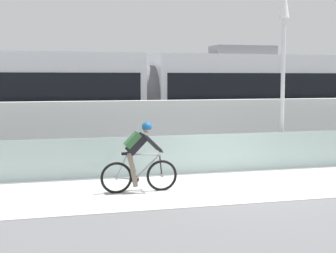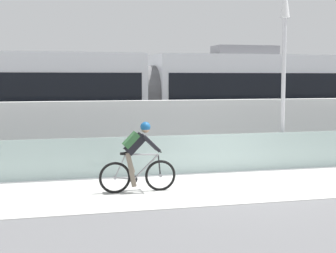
% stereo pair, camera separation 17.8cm
% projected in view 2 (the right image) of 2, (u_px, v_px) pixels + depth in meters
% --- Properties ---
extents(ground_plane, '(200.00, 200.00, 0.00)m').
position_uv_depth(ground_plane, '(235.00, 187.00, 11.77)').
color(ground_plane, slate).
extents(bike_path_deck, '(32.00, 3.20, 0.01)m').
position_uv_depth(bike_path_deck, '(235.00, 186.00, 11.77)').
color(bike_path_deck, beige).
rests_on(bike_path_deck, ground).
extents(glass_parapet, '(32.00, 0.05, 1.05)m').
position_uv_depth(glass_parapet, '(211.00, 153.00, 13.50)').
color(glass_parapet, '#ADC6C1').
rests_on(glass_parapet, ground).
extents(concrete_barrier_wall, '(32.00, 0.36, 1.92)m').
position_uv_depth(concrete_barrier_wall, '(192.00, 131.00, 15.20)').
color(concrete_barrier_wall, silver).
rests_on(concrete_barrier_wall, ground).
extents(tram_rail_near, '(32.00, 0.08, 0.01)m').
position_uv_depth(tram_rail_near, '(172.00, 150.00, 17.69)').
color(tram_rail_near, '#595654').
rests_on(tram_rail_near, ground).
extents(tram_rail_far, '(32.00, 0.08, 0.01)m').
position_uv_depth(tram_rail_far, '(163.00, 145.00, 19.08)').
color(tram_rail_far, '#595654').
rests_on(tram_rail_far, ground).
extents(tram, '(22.56, 2.54, 3.81)m').
position_uv_depth(tram, '(148.00, 97.00, 18.02)').
color(tram, silver).
rests_on(tram, ground).
extents(cyclist_on_bike, '(1.77, 0.58, 1.61)m').
position_uv_depth(cyclist_on_bike, '(137.00, 158.00, 11.12)').
color(cyclist_on_bike, black).
rests_on(cyclist_on_bike, ground).
extents(lamp_post_antenna, '(0.28, 0.28, 5.20)m').
position_uv_depth(lamp_post_antenna, '(284.00, 53.00, 14.06)').
color(lamp_post_antenna, gray).
rests_on(lamp_post_antenna, ground).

